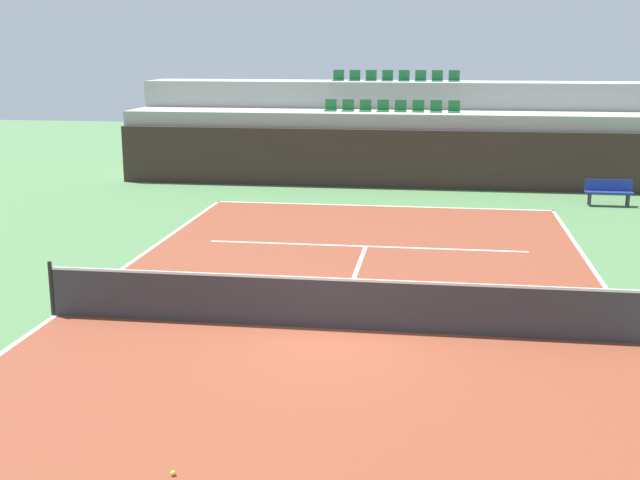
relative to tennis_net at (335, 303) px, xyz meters
The scene contains 14 objects.
ground_plane 0.51m from the tennis_net, ahead, with size 80.00×80.00×0.00m, color #477042.
court_surface 0.50m from the tennis_net, ahead, with size 11.00×24.00×0.01m, color brown.
baseline_far 11.96m from the tennis_net, 90.00° to the left, with size 11.00×0.10×0.00m, color white.
sideline_left 5.47m from the tennis_net, behind, with size 0.10×24.00×0.00m, color white.
service_line_far 6.42m from the tennis_net, 90.00° to the left, with size 8.26×0.10×0.00m, color white.
centre_service_line 3.24m from the tennis_net, 90.00° to the left, with size 0.10×6.40×0.00m, color white.
back_wall 15.62m from the tennis_net, 90.00° to the left, with size 20.25×0.30×2.13m, color #33231E.
stands_tier_lower 16.98m from the tennis_net, 90.00° to the left, with size 20.25×2.40×2.67m, color #9E9E99.
stands_tier_upper 19.40m from the tennis_net, 90.00° to the left, with size 20.25×2.40×3.70m, color #9E9E99.
seating_row_lower 17.20m from the tennis_net, 90.00° to the left, with size 5.10×0.44×0.44m.
seating_row_upper 19.73m from the tennis_net, 90.00° to the left, with size 5.10×0.44×0.44m.
tennis_net is the anchor object (origin of this frame).
player_bench 15.04m from the tennis_net, 60.81° to the left, with size 1.50×0.40×0.85m.
tennis_ball_0 5.69m from the tennis_net, 103.11° to the right, with size 0.07×0.07×0.07m, color #CCE033.
Camera 1 is at (1.76, -14.12, 5.08)m, focal length 45.78 mm.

